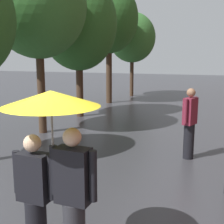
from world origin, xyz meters
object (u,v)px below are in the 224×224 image
object	(u,v)px
street_tree_2	(78,24)
couple_under_umbrella	(53,153)
street_tree_4	(132,38)
street_tree_1	(38,5)
street_tree_3	(109,19)
pedestrian_walking_midground	(190,123)

from	to	relation	value
street_tree_2	couple_under_umbrella	size ratio (longest dim) A/B	2.66
street_tree_4	couple_under_umbrella	bearing A→B (deg)	-76.93
street_tree_1	street_tree_2	distance (m)	2.93
street_tree_3	pedestrian_walking_midground	size ratio (longest dim) A/B	3.57
couple_under_umbrella	street_tree_3	bearing A→B (deg)	107.72
street_tree_1	street_tree_2	world-z (taller)	street_tree_1
street_tree_1	couple_under_umbrella	world-z (taller)	street_tree_1
street_tree_2	pedestrian_walking_midground	xyz separation A→B (m)	(4.88, -3.92, -2.89)
couple_under_umbrella	pedestrian_walking_midground	size ratio (longest dim) A/B	1.22
street_tree_4	street_tree_1	bearing A→B (deg)	-90.77
street_tree_3	street_tree_4	bearing A→B (deg)	83.89
street_tree_4	street_tree_2	bearing A→B (deg)	-91.45
street_tree_4	street_tree_3	bearing A→B (deg)	-96.11
street_tree_2	street_tree_3	xyz separation A→B (m)	(-0.16, 3.92, 0.63)
street_tree_2	street_tree_1	bearing A→B (deg)	-89.12
street_tree_1	street_tree_2	size ratio (longest dim) A/B	1.01
street_tree_1	pedestrian_walking_midground	xyz separation A→B (m)	(4.84, -1.00, -3.17)
couple_under_umbrella	pedestrian_walking_midground	xyz separation A→B (m)	(1.10, 4.53, -0.51)
couple_under_umbrella	pedestrian_walking_midground	world-z (taller)	couple_under_umbrella
street_tree_3	couple_under_umbrella	bearing A→B (deg)	-72.28
street_tree_1	pedestrian_walking_midground	world-z (taller)	street_tree_1
street_tree_3	pedestrian_walking_midground	distance (m)	9.96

